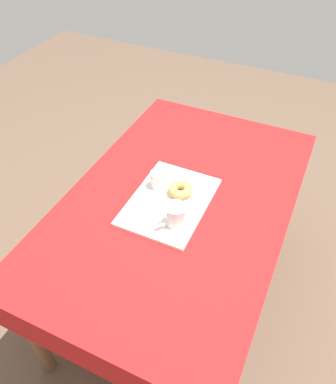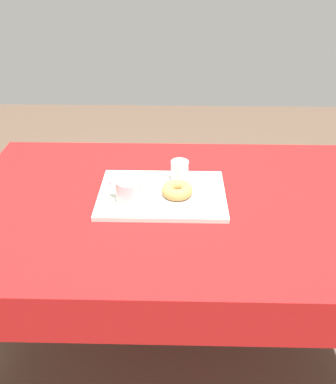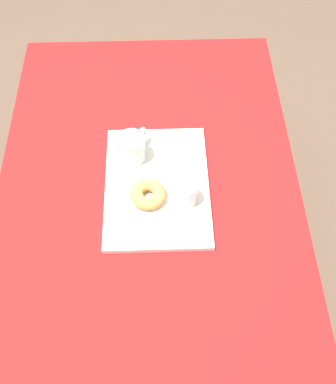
# 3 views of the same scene
# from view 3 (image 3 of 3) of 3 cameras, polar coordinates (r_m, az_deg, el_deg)

# --- Properties ---
(ground_plane) EXTENTS (6.00, 6.00, 0.00)m
(ground_plane) POSITION_cam_3_polar(r_m,az_deg,el_deg) (2.09, -1.71, -11.60)
(ground_plane) COLOR brown
(dining_table) EXTENTS (1.53, 0.97, 0.73)m
(dining_table) POSITION_cam_3_polar(r_m,az_deg,el_deg) (1.52, -2.31, -2.55)
(dining_table) COLOR red
(dining_table) RESTS_ON ground
(serving_tray) EXTENTS (0.46, 0.33, 0.02)m
(serving_tray) POSITION_cam_3_polar(r_m,az_deg,el_deg) (1.46, -1.37, 0.79)
(serving_tray) COLOR silver
(serving_tray) RESTS_ON dining_table
(tea_mug_left) EXTENTS (0.12, 0.09, 0.09)m
(tea_mug_left) POSITION_cam_3_polar(r_m,az_deg,el_deg) (1.49, -4.48, 5.44)
(tea_mug_left) COLOR silver
(tea_mug_left) RESTS_ON serving_tray
(water_glass_near) EXTENTS (0.07, 0.07, 0.08)m
(water_glass_near) POSITION_cam_3_polar(r_m,az_deg,el_deg) (1.39, 2.30, -0.21)
(water_glass_near) COLOR silver
(water_glass_near) RESTS_ON serving_tray
(donut_plate_left) EXTENTS (0.12, 0.12, 0.01)m
(donut_plate_left) POSITION_cam_3_polar(r_m,az_deg,el_deg) (1.42, -2.29, -0.80)
(donut_plate_left) COLOR white
(donut_plate_left) RESTS_ON serving_tray
(sugar_donut_left) EXTENTS (0.11, 0.11, 0.04)m
(sugar_donut_left) POSITION_cam_3_polar(r_m,az_deg,el_deg) (1.40, -2.33, -0.26)
(sugar_donut_left) COLOR tan
(sugar_donut_left) RESTS_ON donut_plate_left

